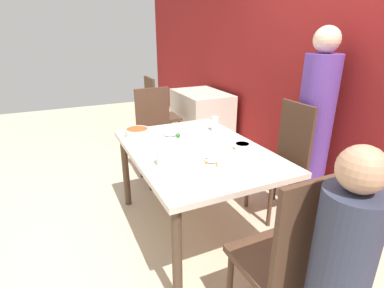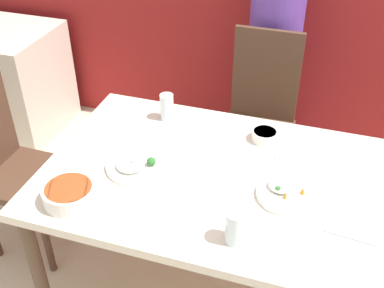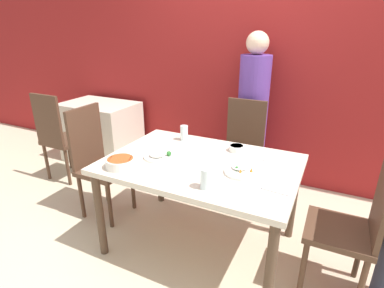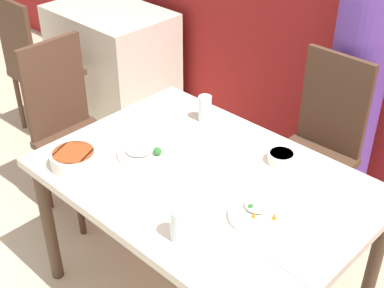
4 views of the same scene
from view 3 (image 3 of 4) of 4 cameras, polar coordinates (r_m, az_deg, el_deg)
ground_plane at (r=2.59m, az=1.54°, el=-18.38°), size 10.00×10.00×0.00m
wall_back at (r=3.35m, az=12.38°, el=15.67°), size 10.00×0.06×2.70m
dining_table at (r=2.23m, az=1.70°, el=-5.20°), size 1.39×0.97×0.74m
chair_adult_spot at (r=2.97m, az=9.38°, el=-1.05°), size 0.40×0.40×1.01m
chair_child_spot at (r=2.15m, az=28.60°, el=-13.01°), size 0.40×0.40×1.01m
chair_empty_left at (r=2.85m, az=-17.56°, el=-2.85°), size 0.40×0.40×1.01m
person_adult at (r=3.19m, az=11.32°, el=4.68°), size 0.31×0.31×1.63m
bowl_curry at (r=2.15m, az=-13.46°, el=-3.44°), size 0.21×0.21×0.07m
plate_rice_adult at (r=2.27m, az=-6.03°, el=-2.19°), size 0.26×0.26×0.06m
plate_rice_child at (r=2.05m, az=9.32°, el=-5.07°), size 0.23×0.23×0.05m
bowl_rice_small at (r=2.39m, az=8.50°, el=-0.76°), size 0.12×0.12×0.05m
glass_water_tall at (r=2.58m, az=-1.51°, el=2.11°), size 0.07×0.07×0.13m
glass_water_short at (r=1.82m, az=2.71°, el=-6.60°), size 0.07×0.07×0.13m
napkin_folded at (r=2.24m, az=1.87°, el=-2.79°), size 0.14×0.14×0.01m
fork_steel at (r=1.87m, az=15.61°, el=-8.72°), size 0.18×0.04×0.01m
spoon_steel at (r=2.27m, az=11.44°, el=-2.85°), size 0.18×0.06×0.01m
background_table at (r=4.11m, az=-16.86°, el=2.31°), size 0.93×0.63×0.76m
chair_background at (r=3.64m, az=-24.05°, el=1.53°), size 0.40×0.40×1.01m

